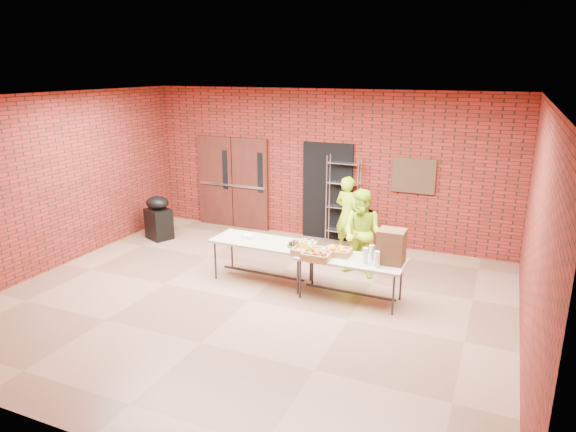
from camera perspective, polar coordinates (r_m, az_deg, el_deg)
The scene contains 19 objects.
room at distance 7.85m, azimuth -4.53°, elevation 1.26°, with size 8.08×7.08×3.28m.
double_doors at distance 11.94m, azimuth -6.13°, elevation 3.71°, with size 1.78×0.12×2.10m.
dark_doorway at distance 11.04m, azimuth 4.39°, elevation 2.70°, with size 1.10×0.06×2.10m, color black.
bronze_plaque at distance 10.49m, azimuth 13.79°, elevation 4.37°, with size 0.85×0.04×0.70m, color #3B2917.
wire_rack at distance 10.81m, azimuth 6.12°, elevation 1.78°, with size 0.69×0.23×1.88m, color silver, non-canonical shape.
table_left at distance 8.92m, azimuth -2.85°, elevation -3.14°, with size 1.78×0.78×0.73m.
table_right at distance 8.25m, azimuth 7.01°, elevation -5.09°, with size 1.71×0.73×0.70m.
basket_bananas at distance 8.33m, azimuth 1.99°, elevation -3.91°, with size 0.42×0.32×0.13m.
basket_oranges at distance 8.35m, azimuth 5.57°, elevation -3.93°, with size 0.42×0.32×0.13m.
basket_apples at distance 8.15m, azimuth 3.19°, elevation -4.36°, with size 0.44×0.34×0.14m.
muffin_tray at distance 8.62m, azimuth 1.23°, elevation -3.07°, with size 0.40×0.40×0.10m.
napkin_box at distance 9.04m, azimuth -4.44°, elevation -2.29°, with size 0.19×0.13×0.06m, color silver.
coffee_dispenser at distance 8.07m, azimuth 11.42°, elevation -3.33°, with size 0.41×0.36×0.53m, color #50381B.
cup_stack_front at distance 8.01m, azimuth 8.58°, elevation -4.38°, with size 0.08×0.08×0.25m, color silver.
cup_stack_mid at distance 7.91m, azimuth 9.85°, elevation -4.73°, with size 0.08×0.08×0.25m, color silver.
cup_stack_back at distance 8.18m, azimuth 9.25°, elevation -4.03°, with size 0.08×0.08×0.24m, color silver.
covered_grill at distance 11.49m, azimuth -14.20°, elevation -0.16°, with size 0.65×0.61×0.95m.
volunteer_woman at distance 10.32m, azimuth 6.61°, elevation 0.15°, with size 0.57×0.37×1.56m, color #A3D517.
volunteer_man at distance 9.14m, azimuth 8.28°, elevation -1.97°, with size 0.77×0.60×1.59m, color #A3D517.
Camera 1 is at (3.57, -6.70, 3.62)m, focal length 32.00 mm.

